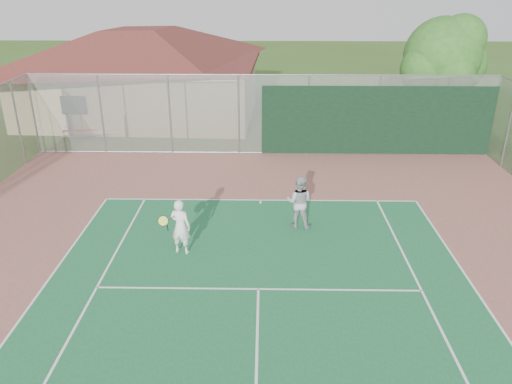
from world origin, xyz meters
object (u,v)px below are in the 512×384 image
at_px(bleachers, 97,122).
at_px(player_grey_back, 299,202).
at_px(clubhouse, 141,65).
at_px(tree, 444,58).
at_px(player_white_front, 180,227).

distance_m(bleachers, player_grey_back, 13.89).
distance_m(clubhouse, player_grey_back, 15.72).
bearing_deg(bleachers, clubhouse, 50.38).
bearing_deg(tree, bleachers, 178.17).
bearing_deg(player_grey_back, tree, -113.61).
xyz_separation_m(bleachers, player_grey_back, (9.50, -10.12, 0.26)).
xyz_separation_m(tree, player_white_front, (-10.63, -11.28, -3.00)).
height_order(bleachers, player_white_front, player_white_front).
bearing_deg(tree, player_grey_back, -126.83).
height_order(tree, player_white_front, tree).
xyz_separation_m(bleachers, tree, (16.68, -0.53, 3.24)).
bearing_deg(clubhouse, bleachers, -113.96).
xyz_separation_m(clubhouse, tree, (15.03, -3.88, 0.94)).
bearing_deg(player_grey_back, bleachers, -33.60).
bearing_deg(tree, clubhouse, 165.53).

